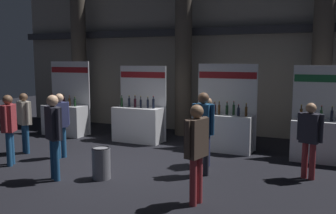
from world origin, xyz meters
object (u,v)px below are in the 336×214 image
(exhibitor_booth_3, at_px, (325,137))
(trash_bin, at_px, (101,163))
(visitor_5, at_px, (203,126))
(visitor_1, at_px, (207,126))
(visitor_3, at_px, (310,134))
(visitor_0, at_px, (25,118))
(visitor_6, at_px, (196,145))
(exhibitor_booth_2, at_px, (223,129))
(visitor_9, at_px, (9,124))
(visitor_7, at_px, (60,120))
(exhibitor_booth_1, at_px, (138,121))
(visitor_4, at_px, (54,130))
(exhibitor_booth_0, at_px, (66,117))

(exhibitor_booth_3, distance_m, trash_bin, 5.34)
(visitor_5, bearing_deg, visitor_1, -75.88)
(visitor_3, bearing_deg, visitor_0, 24.89)
(exhibitor_booth_3, distance_m, visitor_3, 1.61)
(visitor_0, relative_size, visitor_1, 1.00)
(visitor_1, bearing_deg, visitor_6, 166.19)
(exhibitor_booth_2, bearing_deg, visitor_1, -88.97)
(exhibitor_booth_2, bearing_deg, visitor_9, -140.78)
(visitor_6, distance_m, visitor_7, 4.34)
(visitor_6, bearing_deg, exhibitor_booth_2, -157.77)
(exhibitor_booth_1, relative_size, exhibitor_booth_3, 0.98)
(exhibitor_booth_3, bearing_deg, trash_bin, -141.89)
(exhibitor_booth_2, relative_size, visitor_7, 1.44)
(visitor_4, height_order, visitor_7, visitor_4)
(exhibitor_booth_2, xyz_separation_m, visitor_9, (-4.16, -3.39, 0.39))
(visitor_0, xyz_separation_m, visitor_7, (1.17, 0.00, 0.02))
(visitor_4, distance_m, visitor_9, 1.72)
(visitor_6, bearing_deg, exhibitor_booth_1, -126.62)
(visitor_6, xyz_separation_m, visitor_7, (-4.10, 1.42, -0.08))
(exhibitor_booth_3, relative_size, visitor_4, 1.32)
(visitor_5, xyz_separation_m, visitor_7, (-3.69, -0.14, -0.10))
(exhibitor_booth_2, bearing_deg, trash_bin, -116.44)
(visitor_4, xyz_separation_m, visitor_7, (-1.03, 1.39, -0.09))
(trash_bin, bearing_deg, exhibitor_booth_1, 105.92)
(visitor_0, distance_m, visitor_1, 4.80)
(exhibitor_booth_2, relative_size, visitor_4, 1.33)
(trash_bin, bearing_deg, exhibitor_booth_3, 38.11)
(exhibitor_booth_1, bearing_deg, visitor_3, -18.51)
(visitor_7, bearing_deg, exhibitor_booth_2, -27.19)
(visitor_3, bearing_deg, exhibitor_booth_3, -81.68)
(exhibitor_booth_1, height_order, exhibitor_booth_2, exhibitor_booth_2)
(visitor_6, bearing_deg, visitor_0, -91.53)
(exhibitor_booth_3, bearing_deg, visitor_4, -143.29)
(exhibitor_booth_1, relative_size, visitor_0, 1.42)
(exhibitor_booth_0, xyz_separation_m, visitor_4, (2.79, -3.72, 0.45))
(visitor_0, relative_size, visitor_6, 0.92)
(visitor_6, bearing_deg, exhibitor_booth_3, 166.21)
(exhibitor_booth_3, bearing_deg, visitor_0, -161.97)
(exhibitor_booth_1, relative_size, exhibitor_booth_2, 0.97)
(exhibitor_booth_1, height_order, visitor_9, exhibitor_booth_1)
(visitor_1, bearing_deg, visitor_5, 164.00)
(exhibitor_booth_0, relative_size, trash_bin, 3.58)
(visitor_1, height_order, visitor_7, visitor_7)
(exhibitor_booth_1, height_order, exhibitor_booth_3, exhibitor_booth_3)
(exhibitor_booth_2, height_order, visitor_3, exhibitor_booth_2)
(visitor_1, bearing_deg, trash_bin, 109.81)
(exhibitor_booth_0, distance_m, visitor_1, 5.51)
(exhibitor_booth_2, relative_size, visitor_1, 1.47)
(exhibitor_booth_1, xyz_separation_m, visitor_9, (-1.53, -3.42, 0.38))
(exhibitor_booth_3, distance_m, visitor_5, 3.26)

